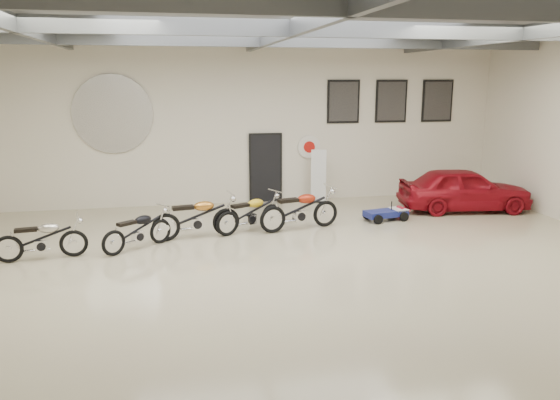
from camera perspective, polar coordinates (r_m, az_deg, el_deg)
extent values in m
cube|color=tan|center=(11.61, 1.19, -6.58)|extent=(16.00, 12.00, 0.01)
cube|color=slate|center=(11.03, 1.31, 18.78)|extent=(16.00, 12.00, 0.01)
cube|color=silver|center=(16.92, -3.27, 8.12)|extent=(16.00, 0.02, 5.00)
cube|color=black|center=(17.12, -1.52, 3.30)|extent=(0.92, 0.08, 2.10)
imported|color=maroon|center=(16.87, 18.69, 1.09)|extent=(2.00, 3.93, 1.28)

